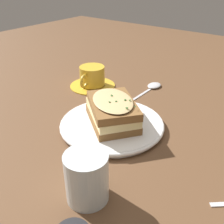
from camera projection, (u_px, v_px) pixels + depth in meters
ground_plane at (101, 128)px, 0.67m from camera, size 2.40×2.40×0.00m
dinner_plate at (112, 124)px, 0.67m from camera, size 0.27×0.27×0.02m
sandwich at (112, 111)px, 0.65m from camera, size 0.18×0.19×0.07m
teacup_with_saucer at (92, 78)px, 0.89m from camera, size 0.15×0.15×0.07m
water_glass at (87, 177)px, 0.45m from camera, size 0.08×0.08×0.09m
spoon at (153, 86)px, 0.89m from camera, size 0.16×0.04×0.01m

